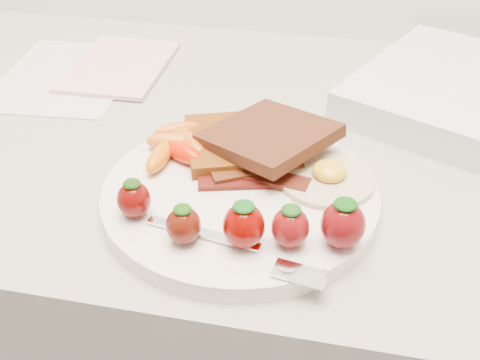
# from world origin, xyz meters

# --- Properties ---
(plate) EXTENTS (0.27, 0.27, 0.02)m
(plate) POSITION_xyz_m (-0.00, 1.56, 0.91)
(plate) COLOR silver
(plate) RESTS_ON counter
(toast_lower) EXTENTS (0.14, 0.14, 0.01)m
(toast_lower) POSITION_xyz_m (-0.02, 1.63, 0.93)
(toast_lower) COLOR #472B09
(toast_lower) RESTS_ON plate
(toast_upper) EXTENTS (0.16, 0.16, 0.03)m
(toast_upper) POSITION_xyz_m (0.01, 1.62, 0.94)
(toast_upper) COLOR #37190D
(toast_upper) RESTS_ON toast_lower
(fried_egg) EXTENTS (0.11, 0.11, 0.02)m
(fried_egg) POSITION_xyz_m (0.08, 1.59, 0.92)
(fried_egg) COLOR silver
(fried_egg) RESTS_ON plate
(bacon_strips) EXTENTS (0.11, 0.07, 0.01)m
(bacon_strips) POSITION_xyz_m (0.01, 1.57, 0.92)
(bacon_strips) COLOR black
(bacon_strips) RESTS_ON plate
(baby_carrots) EXTENTS (0.08, 0.10, 0.02)m
(baby_carrots) POSITION_xyz_m (-0.08, 1.60, 0.93)
(baby_carrots) COLOR orange
(baby_carrots) RESTS_ON plate
(strawberries) EXTENTS (0.22, 0.06, 0.05)m
(strawberries) POSITION_xyz_m (0.02, 1.49, 0.94)
(strawberries) COLOR #550504
(strawberries) RESTS_ON plate
(fork) EXTENTS (0.17, 0.06, 0.00)m
(fork) POSITION_xyz_m (0.02, 1.47, 0.92)
(fork) COLOR white
(fork) RESTS_ON plate
(paper_sheet) EXTENTS (0.19, 0.24, 0.00)m
(paper_sheet) POSITION_xyz_m (-0.29, 1.78, 0.90)
(paper_sheet) COLOR silver
(paper_sheet) RESTS_ON counter
(notepad) EXTENTS (0.13, 0.18, 0.01)m
(notepad) POSITION_xyz_m (-0.23, 1.82, 0.91)
(notepad) COLOR beige
(notepad) RESTS_ON paper_sheet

